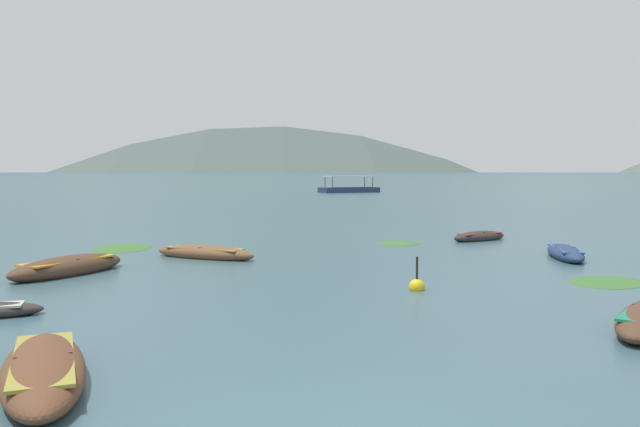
{
  "coord_description": "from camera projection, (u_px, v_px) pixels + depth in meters",
  "views": [
    {
      "loc": [
        -0.79,
        -7.09,
        3.13
      ],
      "look_at": [
        1.61,
        37.0,
        0.21
      ],
      "focal_mm": 36.71,
      "sensor_mm": 36.0,
      "label": 1
    }
  ],
  "objects": [
    {
      "name": "weed_patch_2",
      "position": [
        608.0,
        283.0,
        18.25
      ],
      "size": [
        3.12,
        3.03,
        0.14
      ],
      "primitive_type": "ellipsoid",
      "rotation": [
        0.0,
        0.0,
        0.66
      ],
      "color": "#38662D",
      "rests_on": "ground"
    },
    {
      "name": "mountain_3",
      "position": [
        566.0,
        138.0,
        1830.61
      ],
      "size": [
        674.27,
        674.27,
        185.77
      ],
      "primitive_type": "cone",
      "color": "slate",
      "rests_on": "ground"
    },
    {
      "name": "rowboat_1",
      "position": [
        68.0,
        267.0,
        19.7
      ],
      "size": [
        3.16,
        4.25,
        0.7
      ],
      "color": "#4C3323",
      "rests_on": "ground"
    },
    {
      "name": "weed_patch_5",
      "position": [
        399.0,
        244.0,
        27.94
      ],
      "size": [
        1.97,
        2.21,
        0.14
      ],
      "primitive_type": "ellipsoid",
      "rotation": [
        0.0,
        0.0,
        1.48
      ],
      "color": "#38662D",
      "rests_on": "ground"
    },
    {
      "name": "weed_patch_4",
      "position": [
        122.0,
        248.0,
        26.25
      ],
      "size": [
        2.54,
        3.62,
        0.14
      ],
      "primitive_type": "ellipsoid",
      "rotation": [
        0.0,
        0.0,
        1.66
      ],
      "color": "#38662D",
      "rests_on": "ground"
    },
    {
      "name": "mountain_1",
      "position": [
        1.0,
        104.0,
        1710.1
      ],
      "size": [
        1255.37,
        1255.37,
        353.26
      ],
      "primitive_type": "cone",
      "color": "#4C5B56",
      "rests_on": "ground"
    },
    {
      "name": "mooring_buoy",
      "position": [
        417.0,
        286.0,
        17.1
      ],
      "size": [
        0.42,
        0.42,
        1.0
      ],
      "color": "yellow",
      "rests_on": "ground"
    },
    {
      "name": "rowboat_9",
      "position": [
        205.0,
        253.0,
        23.35
      ],
      "size": [
        4.06,
        2.86,
        0.58
      ],
      "color": "brown",
      "rests_on": "ground"
    },
    {
      "name": "rowboat_4",
      "position": [
        565.0,
        253.0,
        23.36
      ],
      "size": [
        1.71,
        3.88,
        0.56
      ],
      "color": "navy",
      "rests_on": "ground"
    },
    {
      "name": "mountain_2",
      "position": [
        284.0,
        65.0,
        1567.46
      ],
      "size": [
        1349.55,
        1349.55,
        511.87
      ],
      "primitive_type": "cone",
      "color": "#4C5B56",
      "rests_on": "ground"
    },
    {
      "name": "ground_plane",
      "position": [
        285.0,
        172.0,
        1501.85
      ],
      "size": [
        6000.0,
        6000.0,
        0.0
      ],
      "primitive_type": "plane",
      "color": "#385660"
    },
    {
      "name": "rowboat_0",
      "position": [
        44.0,
        371.0,
        9.56
      ],
      "size": [
        2.39,
        4.2,
        0.63
      ],
      "color": "brown",
      "rests_on": "ground"
    },
    {
      "name": "rowboat_6",
      "position": [
        479.0,
        237.0,
        29.22
      ],
      "size": [
        3.1,
        2.34,
        0.53
      ],
      "color": "#2D2826",
      "rests_on": "ground"
    },
    {
      "name": "ferry_0",
      "position": [
        349.0,
        189.0,
        93.09
      ],
      "size": [
        8.96,
        6.0,
        2.54
      ],
      "color": "navy",
      "rests_on": "ground"
    }
  ]
}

